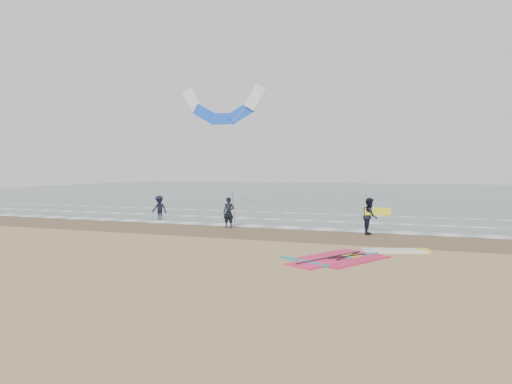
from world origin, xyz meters
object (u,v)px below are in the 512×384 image
(windsurf_rig, at_px, (357,256))
(person_wading, at_px, (159,203))
(person_standing, at_px, (229,213))
(person_walking, at_px, (370,216))
(surf_kite, at_px, (223,109))

(windsurf_rig, bearing_deg, person_wading, 145.29)
(person_standing, distance_m, person_walking, 7.82)
(person_wading, relative_size, surf_kite, 0.21)
(person_wading, height_order, surf_kite, surf_kite)
(person_walking, height_order, person_wading, person_walking)
(windsurf_rig, xyz_separation_m, person_standing, (-7.98, 6.21, 0.84))
(person_standing, relative_size, person_wading, 0.97)
(windsurf_rig, height_order, person_standing, person_standing)
(person_standing, bearing_deg, person_wading, 147.82)
(person_standing, height_order, person_wading, person_wading)
(person_standing, bearing_deg, windsurf_rig, -39.18)
(windsurf_rig, relative_size, person_walking, 2.89)
(person_walking, bearing_deg, person_wading, 67.16)
(person_standing, distance_m, surf_kite, 11.88)
(windsurf_rig, distance_m, surf_kite, 20.70)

